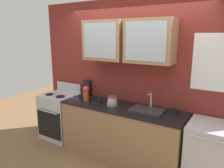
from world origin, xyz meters
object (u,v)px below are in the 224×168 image
object	(u,v)px
vase	(86,93)
coffee_maker	(86,90)
cup_near_sink	(174,110)
cup_near_bowls	(100,100)
dishwasher	(210,156)
sink_faucet	(147,110)
bowl_stack	(112,101)
stove_range	(60,116)

from	to	relation	value
vase	coffee_maker	xyz separation A→B (m)	(-0.22, 0.28, -0.04)
vase	cup_near_sink	xyz separation A→B (m)	(1.52, 0.21, -0.10)
cup_near_bowls	dishwasher	bearing A→B (deg)	-0.28
sink_faucet	bowl_stack	distance (m)	0.61
sink_faucet	coffee_maker	world-z (taller)	coffee_maker
cup_near_bowls	coffee_maker	bearing A→B (deg)	154.93
vase	coffee_maker	world-z (taller)	coffee_maker
stove_range	sink_faucet	size ratio (longest dim) A/B	2.15
bowl_stack	coffee_maker	xyz separation A→B (m)	(-0.76, 0.26, 0.03)
stove_range	coffee_maker	xyz separation A→B (m)	(0.49, 0.23, 0.55)
dishwasher	coffee_maker	bearing A→B (deg)	174.16
vase	coffee_maker	size ratio (longest dim) A/B	0.93
cup_near_bowls	coffee_maker	size ratio (longest dim) A/B	0.41
cup_near_bowls	dishwasher	distance (m)	1.89
sink_faucet	cup_near_bowls	bearing A→B (deg)	-177.99
cup_near_sink	coffee_maker	xyz separation A→B (m)	(-1.74, 0.07, 0.06)
bowl_stack	cup_near_bowls	bearing A→B (deg)	172.99
cup_near_sink	cup_near_bowls	distance (m)	1.27
bowl_stack	cup_near_sink	distance (m)	1.00
stove_range	cup_near_bowls	xyz separation A→B (m)	(0.98, 0.00, 0.49)
cup_near_bowls	coffee_maker	world-z (taller)	coffee_maker
sink_faucet	cup_near_sink	bearing A→B (deg)	18.66
vase	dishwasher	size ratio (longest dim) A/B	0.30
sink_faucet	cup_near_bowls	world-z (taller)	sink_faucet
bowl_stack	vase	size ratio (longest dim) A/B	0.66
sink_faucet	dishwasher	xyz separation A→B (m)	(0.94, -0.04, -0.47)
sink_faucet	bowl_stack	size ratio (longest dim) A/B	2.81
dishwasher	sink_faucet	bearing A→B (deg)	177.58
cup_near_bowls	coffee_maker	distance (m)	0.54
vase	cup_near_bowls	world-z (taller)	vase
dishwasher	cup_near_sink	bearing A→B (deg)	163.49
bowl_stack	stove_range	bearing A→B (deg)	178.65
sink_faucet	dishwasher	distance (m)	1.05
bowl_stack	vase	world-z (taller)	vase
dishwasher	bowl_stack	bearing A→B (deg)	-179.05
sink_faucet	dishwasher	world-z (taller)	sink_faucet
cup_near_sink	dishwasher	world-z (taller)	cup_near_sink
vase	sink_faucet	bearing A→B (deg)	3.96
cup_near_bowls	dishwasher	size ratio (longest dim) A/B	0.13
cup_near_bowls	coffee_maker	xyz separation A→B (m)	(-0.49, 0.23, 0.06)
sink_faucet	vase	world-z (taller)	vase
bowl_stack	sink_faucet	bearing A→B (deg)	6.21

